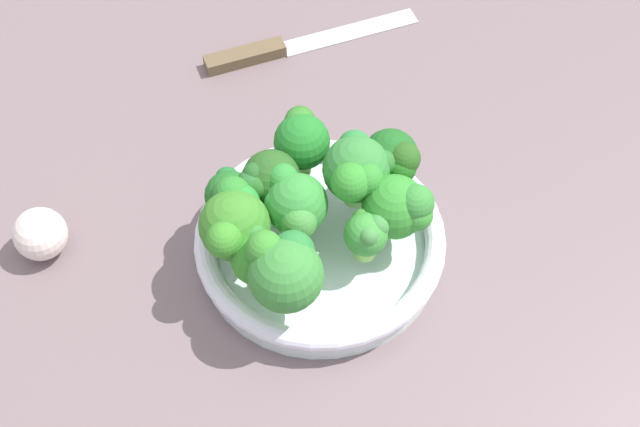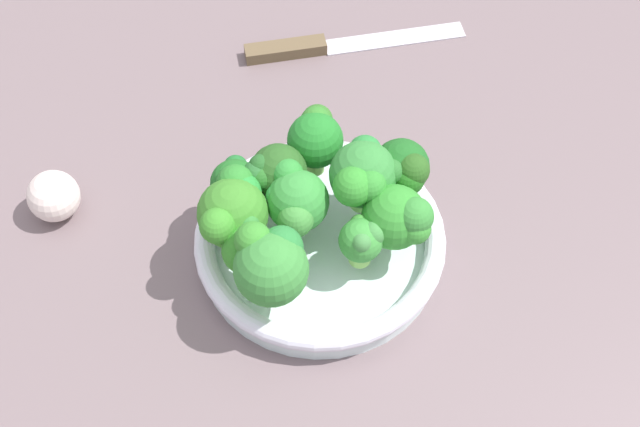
{
  "view_description": "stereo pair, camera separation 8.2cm",
  "coord_description": "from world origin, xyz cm",
  "px_view_note": "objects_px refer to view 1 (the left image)",
  "views": [
    {
      "loc": [
        14.46,
        41.67,
        72.88
      ],
      "look_at": [
        -0.74,
        -3.67,
        6.69
      ],
      "focal_mm": 49.08,
      "sensor_mm": 36.0,
      "label": 1
    },
    {
      "loc": [
        6.54,
        43.59,
        72.88
      ],
      "look_at": [
        -0.74,
        -3.67,
        6.69
      ],
      "focal_mm": 49.08,
      "sensor_mm": 36.0,
      "label": 2
    }
  ],
  "objects_px": {
    "broccoli_floret_7": "(258,257)",
    "broccoli_floret_1": "(229,198)",
    "knife": "(283,47)",
    "broccoli_floret_10": "(285,270)",
    "broccoli_floret_2": "(356,170)",
    "broccoli_floret_4": "(393,160)",
    "garlic_bulb": "(40,234)",
    "broccoli_floret_8": "(295,205)",
    "broccoli_floret_0": "(399,208)",
    "broccoli_floret_3": "(301,138)",
    "broccoli_floret_5": "(367,232)",
    "broccoli_floret_9": "(234,221)",
    "broccoli_floret_6": "(268,180)",
    "bowl": "(320,242)"
  },
  "relations": [
    {
      "from": "broccoli_floret_8",
      "to": "broccoli_floret_0",
      "type": "bearing_deg",
      "value": 160.5
    },
    {
      "from": "broccoli_floret_4",
      "to": "broccoli_floret_7",
      "type": "distance_m",
      "value": 0.17
    },
    {
      "from": "knife",
      "to": "broccoli_floret_4",
      "type": "bearing_deg",
      "value": 97.9
    },
    {
      "from": "broccoli_floret_0",
      "to": "broccoli_floret_8",
      "type": "xyz_separation_m",
      "value": [
        0.09,
        -0.03,
        0.0
      ]
    },
    {
      "from": "broccoli_floret_5",
      "to": "broccoli_floret_10",
      "type": "distance_m",
      "value": 0.09
    },
    {
      "from": "broccoli_floret_9",
      "to": "broccoli_floret_10",
      "type": "height_order",
      "value": "broccoli_floret_10"
    },
    {
      "from": "broccoli_floret_2",
      "to": "broccoli_floret_4",
      "type": "height_order",
      "value": "broccoli_floret_2"
    },
    {
      "from": "broccoli_floret_10",
      "to": "garlic_bulb",
      "type": "bearing_deg",
      "value": -36.75
    },
    {
      "from": "broccoli_floret_5",
      "to": "garlic_bulb",
      "type": "distance_m",
      "value": 0.32
    },
    {
      "from": "broccoli_floret_8",
      "to": "broccoli_floret_9",
      "type": "distance_m",
      "value": 0.06
    },
    {
      "from": "broccoli_floret_0",
      "to": "knife",
      "type": "bearing_deg",
      "value": -86.32
    },
    {
      "from": "broccoli_floret_2",
      "to": "knife",
      "type": "height_order",
      "value": "broccoli_floret_2"
    },
    {
      "from": "broccoli_floret_5",
      "to": "broccoli_floret_0",
      "type": "bearing_deg",
      "value": -160.81
    },
    {
      "from": "knife",
      "to": "garlic_bulb",
      "type": "bearing_deg",
      "value": 32.39
    },
    {
      "from": "broccoli_floret_7",
      "to": "broccoli_floret_1",
      "type": "bearing_deg",
      "value": -84.85
    },
    {
      "from": "broccoli_floret_2",
      "to": "broccoli_floret_5",
      "type": "relative_size",
      "value": 1.52
    },
    {
      "from": "bowl",
      "to": "broccoli_floret_7",
      "type": "xyz_separation_m",
      "value": [
        0.07,
        0.03,
        0.06
      ]
    },
    {
      "from": "broccoli_floret_6",
      "to": "broccoli_floret_7",
      "type": "distance_m",
      "value": 0.09
    },
    {
      "from": "broccoli_floret_9",
      "to": "broccoli_floret_2",
      "type": "bearing_deg",
      "value": -172.66
    },
    {
      "from": "bowl",
      "to": "broccoli_floret_2",
      "type": "bearing_deg",
      "value": -151.77
    },
    {
      "from": "broccoli_floret_3",
      "to": "broccoli_floret_9",
      "type": "bearing_deg",
      "value": 40.13
    },
    {
      "from": "broccoli_floret_2",
      "to": "knife",
      "type": "distance_m",
      "value": 0.28
    },
    {
      "from": "broccoli_floret_3",
      "to": "garlic_bulb",
      "type": "xyz_separation_m",
      "value": [
        0.27,
        -0.01,
        -0.06
      ]
    },
    {
      "from": "broccoli_floret_4",
      "to": "broccoli_floret_9",
      "type": "bearing_deg",
      "value": 8.93
    },
    {
      "from": "broccoli_floret_4",
      "to": "garlic_bulb",
      "type": "distance_m",
      "value": 0.35
    },
    {
      "from": "knife",
      "to": "broccoli_floret_10",
      "type": "bearing_deg",
      "value": 73.52
    },
    {
      "from": "knife",
      "to": "garlic_bulb",
      "type": "xyz_separation_m",
      "value": [
        0.31,
        0.2,
        0.02
      ]
    },
    {
      "from": "broccoli_floret_2",
      "to": "broccoli_floret_8",
      "type": "xyz_separation_m",
      "value": [
        0.07,
        0.01,
        -0.01
      ]
    },
    {
      "from": "broccoli_floret_1",
      "to": "broccoli_floret_8",
      "type": "bearing_deg",
      "value": 150.97
    },
    {
      "from": "broccoli_floret_4",
      "to": "broccoli_floret_7",
      "type": "height_order",
      "value": "same"
    },
    {
      "from": "bowl",
      "to": "broccoli_floret_3",
      "type": "bearing_deg",
      "value": -95.73
    },
    {
      "from": "broccoli_floret_10",
      "to": "broccoli_floret_3",
      "type": "bearing_deg",
      "value": -112.99
    },
    {
      "from": "broccoli_floret_6",
      "to": "broccoli_floret_1",
      "type": "bearing_deg",
      "value": 7.8
    },
    {
      "from": "broccoli_floret_4",
      "to": "broccoli_floret_5",
      "type": "relative_size",
      "value": 1.24
    },
    {
      "from": "broccoli_floret_1",
      "to": "broccoli_floret_8",
      "type": "height_order",
      "value": "broccoli_floret_8"
    },
    {
      "from": "bowl",
      "to": "broccoli_floret_0",
      "type": "relative_size",
      "value": 3.63
    },
    {
      "from": "broccoli_floret_3",
      "to": "broccoli_floret_4",
      "type": "relative_size",
      "value": 1.12
    },
    {
      "from": "broccoli_floret_2",
      "to": "knife",
      "type": "bearing_deg",
      "value": -91.42
    },
    {
      "from": "broccoli_floret_3",
      "to": "broccoli_floret_7",
      "type": "relative_size",
      "value": 1.11
    },
    {
      "from": "broccoli_floret_3",
      "to": "broccoli_floret_8",
      "type": "relative_size",
      "value": 0.95
    },
    {
      "from": "broccoli_floret_2",
      "to": "broccoli_floret_7",
      "type": "distance_m",
      "value": 0.13
    },
    {
      "from": "broccoli_floret_6",
      "to": "broccoli_floret_9",
      "type": "relative_size",
      "value": 0.79
    },
    {
      "from": "broccoli_floret_10",
      "to": "knife",
      "type": "relative_size",
      "value": 0.31
    },
    {
      "from": "broccoli_floret_4",
      "to": "broccoli_floret_10",
      "type": "distance_m",
      "value": 0.17
    },
    {
      "from": "broccoli_floret_8",
      "to": "bowl",
      "type": "bearing_deg",
      "value": 154.58
    },
    {
      "from": "broccoli_floret_3",
      "to": "broccoli_floret_8",
      "type": "xyz_separation_m",
      "value": [
        0.03,
        0.07,
        -0.01
      ]
    },
    {
      "from": "broccoli_floret_9",
      "to": "garlic_bulb",
      "type": "xyz_separation_m",
      "value": [
        0.18,
        -0.08,
        -0.05
      ]
    },
    {
      "from": "broccoli_floret_2",
      "to": "garlic_bulb",
      "type": "bearing_deg",
      "value": -12.64
    },
    {
      "from": "broccoli_floret_5",
      "to": "broccoli_floret_8",
      "type": "distance_m",
      "value": 0.07
    },
    {
      "from": "broccoli_floret_3",
      "to": "garlic_bulb",
      "type": "relative_size",
      "value": 1.37
    }
  ]
}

